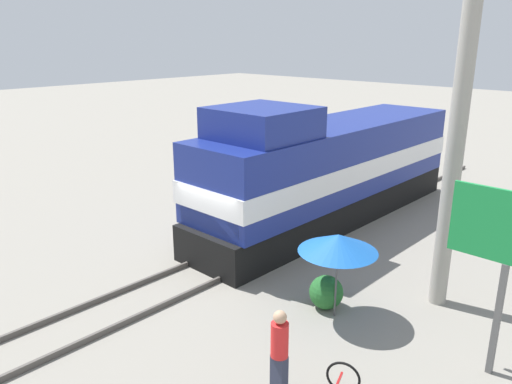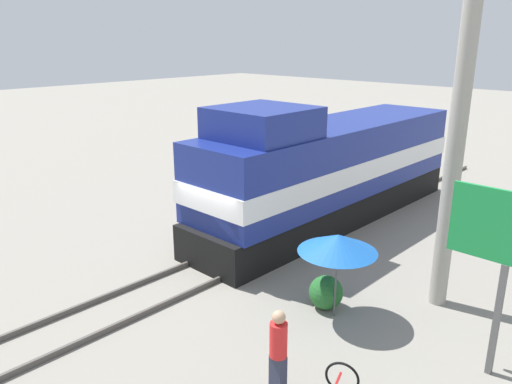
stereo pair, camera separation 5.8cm
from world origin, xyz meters
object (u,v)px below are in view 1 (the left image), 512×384
Objects in this scene: billboard_sign at (510,240)px; person_bystander at (279,350)px; locomotive at (326,170)px; utility_pole at (457,131)px; vendor_umbrella at (338,243)px.

billboard_sign is 2.13× the size of person_bystander.
locomotive reaches higher than person_bystander.
locomotive is 9.85m from person_bystander.
utility_pole reaches higher than person_bystander.
billboard_sign is at bearing 6.12° from vendor_umbrella.
person_bystander is (-0.67, -5.57, -3.50)m from utility_pole.
billboard_sign is (2.04, -2.05, -1.56)m from utility_pole.
utility_pole reaches higher than billboard_sign.
vendor_umbrella is 3.39m from person_bystander.
utility_pole is 4.10× the size of vendor_umbrella.
person_bystander is (5.01, -8.42, -0.99)m from locomotive.
billboard_sign reaches higher than person_bystander.
billboard_sign is (7.73, -4.90, 0.95)m from locomotive.
utility_pole is at bearing 57.51° from vendor_umbrella.
utility_pole is at bearing -26.61° from locomotive.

